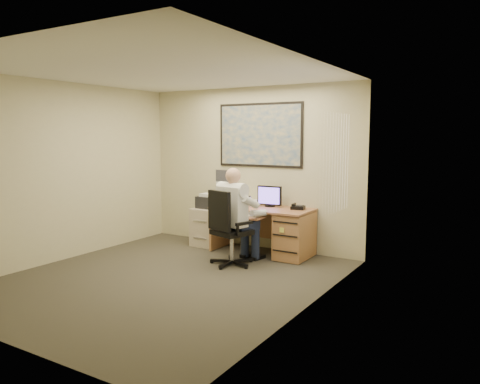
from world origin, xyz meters
The scene contains 8 objects.
room_shell centered at (0.00, 0.00, 1.35)m, with size 4.00×4.50×2.70m.
desk centered at (0.76, 1.90, 0.44)m, with size 1.60×0.97×1.08m.
world_map centered at (0.18, 2.23, 1.90)m, with size 1.56×0.03×1.06m, color #1E4C93.
wall_calendar centered at (-0.57, 2.24, 1.08)m, with size 0.28×0.01×0.42m, color white.
window_blinds centered at (1.97, 0.80, 1.55)m, with size 0.06×1.40×1.30m, color white, non-canonical shape.
filing_cabinet centered at (-0.64, 1.92, 0.39)m, with size 0.48×0.57×0.90m.
office_chair centered at (0.37, 1.02, 0.32)m, with size 0.83×0.83×1.11m.
person centered at (0.36, 1.10, 0.71)m, with size 0.60×0.86×1.43m, color white, non-canonical shape.
Camera 1 is at (3.95, -4.63, 1.90)m, focal length 35.00 mm.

